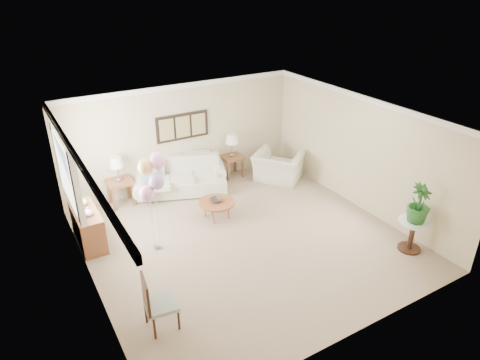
{
  "coord_description": "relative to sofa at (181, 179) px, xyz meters",
  "views": [
    {
      "loc": [
        -3.8,
        -6.27,
        4.98
      ],
      "look_at": [
        0.23,
        0.6,
        1.05
      ],
      "focal_mm": 32.0,
      "sensor_mm": 36.0,
      "label": 1
    }
  ],
  "objects": [
    {
      "name": "ground_plane",
      "position": [
        0.27,
        -2.63,
        -0.34
      ],
      "size": [
        6.0,
        6.0,
        0.0
      ],
      "primitive_type": "plane",
      "color": "tan"
    },
    {
      "name": "room_shell",
      "position": [
        0.16,
        -2.54,
        1.28
      ],
      "size": [
        6.04,
        6.04,
        2.6
      ],
      "color": "beige",
      "rests_on": "ground"
    },
    {
      "name": "wall_art_triptych",
      "position": [
        0.27,
        0.33,
        1.21
      ],
      "size": [
        1.35,
        0.06,
        0.65
      ],
      "color": "black",
      "rests_on": "ground"
    },
    {
      "name": "sofa",
      "position": [
        0.0,
        0.0,
        0.0
      ],
      "size": [
        2.66,
        1.61,
        0.87
      ],
      "color": "beige",
      "rests_on": "ground"
    },
    {
      "name": "end_table_left",
      "position": [
        -1.47,
        0.11,
        0.18
      ],
      "size": [
        0.57,
        0.52,
        0.62
      ],
      "color": "brown",
      "rests_on": "ground"
    },
    {
      "name": "end_table_right",
      "position": [
        1.54,
        0.14,
        0.14
      ],
      "size": [
        0.53,
        0.48,
        0.58
      ],
      "color": "brown",
      "rests_on": "ground"
    },
    {
      "name": "lamp_left",
      "position": [
        -1.47,
        0.11,
        0.72
      ],
      "size": [
        0.33,
        0.33,
        0.57
      ],
      "color": "gray",
      "rests_on": "end_table_left"
    },
    {
      "name": "lamp_right",
      "position": [
        1.54,
        0.14,
        0.69
      ],
      "size": [
        0.34,
        0.34,
        0.6
      ],
      "color": "gray",
      "rests_on": "end_table_right"
    },
    {
      "name": "coffee_table",
      "position": [
        0.18,
        -1.57,
        0.03
      ],
      "size": [
        0.8,
        0.8,
        0.41
      ],
      "color": "brown",
      "rests_on": "ground"
    },
    {
      "name": "decor_bowl",
      "position": [
        0.18,
        -1.55,
        0.09
      ],
      "size": [
        0.34,
        0.34,
        0.07
      ],
      "primitive_type": "imported",
      "rotation": [
        0.0,
        0.0,
        0.34
      ],
      "color": "#312926",
      "rests_on": "coffee_table"
    },
    {
      "name": "armchair",
      "position": [
        2.43,
        -0.69,
        0.03
      ],
      "size": [
        1.5,
        1.53,
        0.75
      ],
      "primitive_type": "imported",
      "rotation": [
        0.0,
        0.0,
        2.21
      ],
      "color": "beige",
      "rests_on": "ground"
    },
    {
      "name": "side_table",
      "position": [
        2.9,
        -4.56,
        0.15
      ],
      "size": [
        0.6,
        0.6,
        0.66
      ],
      "color": "silver",
      "rests_on": "ground"
    },
    {
      "name": "potted_plant",
      "position": [
        2.9,
        -4.58,
        0.7
      ],
      "size": [
        0.47,
        0.47,
        0.77
      ],
      "primitive_type": "imported",
      "rotation": [
        0.0,
        0.0,
        0.08
      ],
      "color": "#174919",
      "rests_on": "side_table"
    },
    {
      "name": "accent_chair",
      "position": [
        -2.12,
        -4.01,
        0.17
      ],
      "size": [
        0.54,
        0.54,
        0.99
      ],
      "color": "#98A393",
      "rests_on": "ground"
    },
    {
      "name": "credenza",
      "position": [
        -2.49,
        -1.13,
        0.03
      ],
      "size": [
        0.46,
        1.2,
        0.74
      ],
      "color": "brown",
      "rests_on": "ground"
    },
    {
      "name": "vase_white",
      "position": [
        -2.47,
        -1.35,
        0.49
      ],
      "size": [
        0.2,
        0.2,
        0.18
      ],
      "primitive_type": "imported",
      "rotation": [
        0.0,
        0.0,
        -0.15
      ],
      "color": "silver",
      "rests_on": "credenza"
    },
    {
      "name": "vase_sage",
      "position": [
        -2.47,
        -0.88,
        0.49
      ],
      "size": [
        0.23,
        0.23,
        0.19
      ],
      "primitive_type": "imported",
      "rotation": [
        0.0,
        0.0,
        0.32
      ],
      "color": "beige",
      "rests_on": "credenza"
    },
    {
      "name": "balloon_cluster",
      "position": [
        -1.36,
        -2.0,
        1.23
      ],
      "size": [
        0.57,
        0.47,
        2.0
      ],
      "color": "gray",
      "rests_on": "ground"
    }
  ]
}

